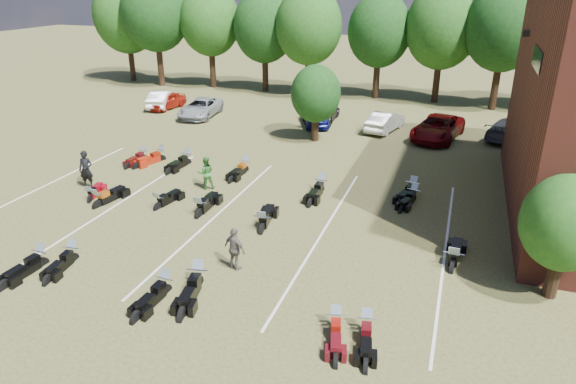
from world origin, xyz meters
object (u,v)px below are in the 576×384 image
at_px(car_0, 166,101).
at_px(motorcycle_0, 42,266).
at_px(person_grey, 235,249).
at_px(car_4, 315,116).
at_px(person_green, 206,173).
at_px(motorcycle_3, 199,286).
at_px(motorcycle_7, 91,201).
at_px(person_black, 86,170).
at_px(motorcycle_14, 144,160).

bearing_deg(car_0, motorcycle_0, -61.75).
height_order(person_grey, motorcycle_0, person_grey).
relative_size(car_4, motorcycle_0, 1.80).
bearing_deg(motorcycle_0, person_green, 78.42).
bearing_deg(person_green, car_0, -85.50).
bearing_deg(motorcycle_3, car_0, 112.44).
relative_size(car_0, motorcycle_7, 1.88).
bearing_deg(motorcycle_3, person_grey, 51.96).
bearing_deg(car_4, person_black, -140.34).
distance_m(person_green, motorcycle_0, 9.17).
bearing_deg(person_black, car_0, 94.59).
relative_size(person_green, motorcycle_7, 0.85).
xyz_separation_m(person_grey, motorcycle_0, (-6.97, -2.16, -0.84)).
bearing_deg(person_green, motorcycle_7, 2.28).
distance_m(car_0, motorcycle_14, 12.71).
xyz_separation_m(car_0, motorcycle_7, (6.41, -17.48, -0.64)).
relative_size(car_4, person_green, 2.36).
height_order(motorcycle_3, motorcycle_14, motorcycle_3).
bearing_deg(car_0, motorcycle_14, -57.09).
height_order(car_0, person_grey, person_grey).
bearing_deg(motorcycle_0, person_black, 119.62).
xyz_separation_m(person_green, motorcycle_0, (-2.34, -8.82, -0.85)).
relative_size(person_black, motorcycle_3, 0.80).
relative_size(person_black, motorcycle_0, 0.87).
bearing_deg(motorcycle_3, person_green, 104.34).
relative_size(motorcycle_3, motorcycle_14, 1.16).
height_order(car_4, person_grey, person_grey).
height_order(car_4, motorcycle_14, car_4).
bearing_deg(motorcycle_7, person_grey, 142.84).
distance_m(person_black, motorcycle_0, 7.81).
height_order(person_black, person_grey, person_black).
bearing_deg(person_black, car_4, 50.08).
height_order(motorcycle_0, motorcycle_14, motorcycle_0).
height_order(car_0, motorcycle_0, car_0).
distance_m(car_0, person_grey, 26.08).
relative_size(person_grey, motorcycle_14, 0.79).
bearing_deg(person_green, motorcycle_0, 42.00).
relative_size(person_grey, motorcycle_0, 0.75).
distance_m(person_green, motorcycle_3, 9.06).
relative_size(car_0, motorcycle_14, 1.78).
bearing_deg(motorcycle_0, car_0, 113.81).
bearing_deg(person_grey, motorcycle_14, -21.82).
xyz_separation_m(car_0, person_grey, (15.61, -20.89, 0.20)).
distance_m(person_grey, motorcycle_14, 13.90).
distance_m(person_green, motorcycle_7, 5.68).
distance_m(person_green, person_grey, 8.12).
relative_size(car_4, person_grey, 2.39).
bearing_deg(person_grey, car_4, -61.25).
height_order(person_black, motorcycle_7, person_black).
bearing_deg(motorcycle_0, motorcycle_14, 108.88).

